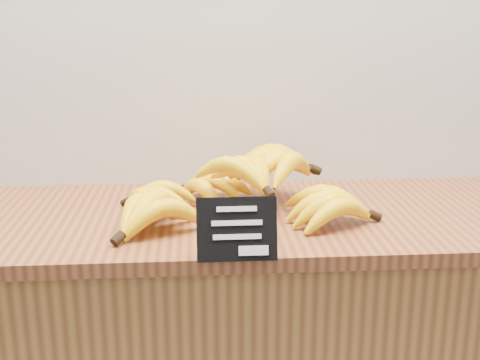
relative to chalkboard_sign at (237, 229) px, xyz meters
name	(u,v)px	position (x,y,z in m)	size (l,w,h in m)	color
counter_top	(238,218)	(0.02, 0.27, -0.07)	(1.54, 0.54, 0.03)	brown
chalkboard_sign	(237,229)	(0.00, 0.00, 0.00)	(0.15, 0.01, 0.12)	black
banana_pile	(240,186)	(0.03, 0.27, 0.00)	(0.62, 0.42, 0.13)	yellow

